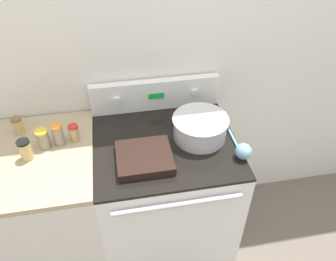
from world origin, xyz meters
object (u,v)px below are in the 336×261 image
(spice_jar_orange_cap, at_px, (58,135))
(spice_jar_black_cap, at_px, (25,150))
(spice_jar_red_cap, at_px, (74,133))
(spice_jar_yellow_cap, at_px, (43,139))
(spice_jar_brown_cap, at_px, (18,126))
(ladle, at_px, (243,150))
(mixing_bowl, at_px, (200,126))
(casserole_dish, at_px, (144,157))

(spice_jar_orange_cap, height_order, spice_jar_black_cap, spice_jar_orange_cap)
(spice_jar_red_cap, distance_m, spice_jar_yellow_cap, 0.15)
(spice_jar_black_cap, bearing_deg, spice_jar_red_cap, 23.39)
(spice_jar_red_cap, distance_m, spice_jar_brown_cap, 0.32)
(spice_jar_orange_cap, relative_size, spice_jar_yellow_cap, 1.13)
(spice_jar_red_cap, distance_m, spice_jar_black_cap, 0.25)
(ladle, distance_m, spice_jar_brown_cap, 1.19)
(mixing_bowl, bearing_deg, spice_jar_red_cap, 172.96)
(ladle, bearing_deg, spice_jar_brown_cap, 161.67)
(ladle, xyz_separation_m, spice_jar_red_cap, (-0.83, 0.26, 0.02))
(mixing_bowl, bearing_deg, spice_jar_yellow_cap, 176.30)
(spice_jar_black_cap, relative_size, spice_jar_brown_cap, 1.12)
(mixing_bowl, height_order, spice_jar_yellow_cap, mixing_bowl)
(ladle, bearing_deg, casserole_dish, 173.90)
(ladle, relative_size, spice_jar_orange_cap, 2.53)
(spice_jar_red_cap, xyz_separation_m, spice_jar_brown_cap, (-0.30, 0.11, 0.00))
(ladle, distance_m, spice_jar_orange_cap, 0.94)
(spice_jar_yellow_cap, xyz_separation_m, spice_jar_brown_cap, (-0.15, 0.14, -0.00))
(spice_jar_red_cap, bearing_deg, ladle, -17.56)
(spice_jar_yellow_cap, height_order, spice_jar_brown_cap, spice_jar_yellow_cap)
(mixing_bowl, bearing_deg, spice_jar_orange_cap, 175.08)
(casserole_dish, bearing_deg, ladle, -6.10)
(casserole_dish, bearing_deg, spice_jar_red_cap, 148.34)
(casserole_dish, distance_m, spice_jar_brown_cap, 0.72)
(spice_jar_red_cap, xyz_separation_m, spice_jar_yellow_cap, (-0.15, -0.03, 0.01))
(spice_jar_red_cap, height_order, spice_jar_orange_cap, spice_jar_orange_cap)
(spice_jar_yellow_cap, bearing_deg, ladle, -13.40)
(spice_jar_black_cap, bearing_deg, mixing_bowl, 1.11)
(ladle, xyz_separation_m, spice_jar_brown_cap, (-1.13, 0.37, 0.02))
(spice_jar_orange_cap, relative_size, spice_jar_black_cap, 1.10)
(mixing_bowl, bearing_deg, ladle, -46.22)
(spice_jar_black_cap, xyz_separation_m, spice_jar_brown_cap, (-0.07, 0.21, -0.01))
(spice_jar_orange_cap, xyz_separation_m, spice_jar_yellow_cap, (-0.07, -0.01, -0.01))
(casserole_dish, height_order, spice_jar_red_cap, spice_jar_red_cap)
(mixing_bowl, distance_m, spice_jar_orange_cap, 0.74)
(spice_jar_red_cap, bearing_deg, spice_jar_orange_cap, -166.72)
(casserole_dish, relative_size, spice_jar_red_cap, 2.88)
(mixing_bowl, height_order, spice_jar_black_cap, mixing_bowl)
(casserole_dish, xyz_separation_m, ladle, (0.49, -0.05, 0.01))
(mixing_bowl, distance_m, spice_jar_black_cap, 0.88)
(spice_jar_orange_cap, distance_m, spice_jar_brown_cap, 0.26)
(ladle, relative_size, spice_jar_red_cap, 3.27)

